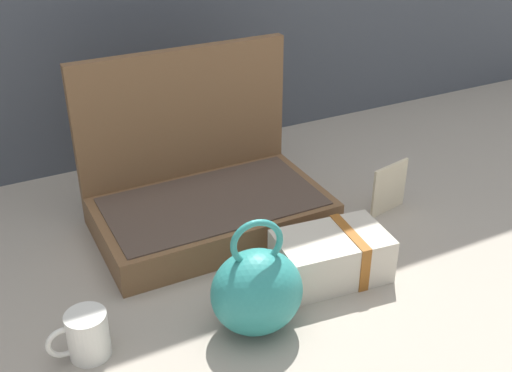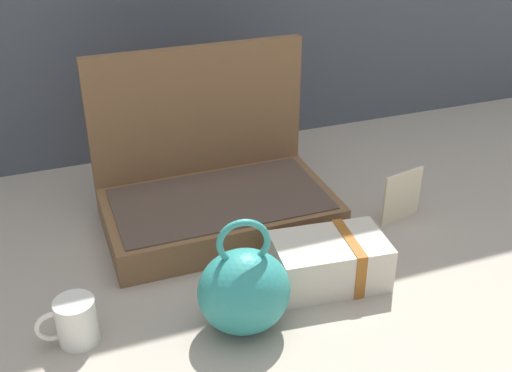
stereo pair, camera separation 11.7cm
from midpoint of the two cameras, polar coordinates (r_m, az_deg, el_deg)
name	(u,v)px [view 2 (the right image)]	position (r m, az deg, el deg)	size (l,w,h in m)	color
ground_plane	(265,255)	(1.29, 3.42, -6.42)	(6.00, 6.00, 0.00)	#9E9384
open_suitcase	(214,186)	(1.37, -1.47, -0.11)	(0.49, 0.30, 0.37)	brown
teal_pouch_handbag	(244,291)	(1.07, 2.08, -9.63)	(0.18, 0.16, 0.22)	teal
cream_toiletry_bag	(331,261)	(1.21, 9.64, -6.85)	(0.23, 0.15, 0.10)	beige
coffee_mug	(75,321)	(1.10, -13.24, -12.06)	(0.10, 0.07, 0.08)	silver
info_card_left	(402,196)	(1.43, 15.49, -0.95)	(0.11, 0.01, 0.12)	beige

